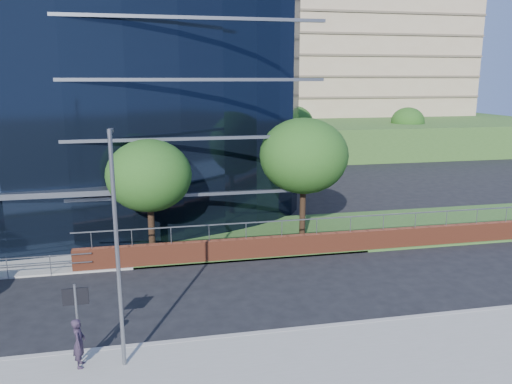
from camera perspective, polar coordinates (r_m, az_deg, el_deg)
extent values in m
cube|color=#2D511E|center=(34.85, 17.50, -3.76)|extent=(36.00, 8.00, 0.12)
cube|color=black|center=(43.56, -27.13, 9.26)|extent=(38.00, 16.00, 16.00)
cube|color=brown|center=(29.76, 14.25, -5.29)|extent=(34.00, 0.40, 1.20)
cube|color=slate|center=(29.34, 14.40, -2.54)|extent=(34.00, 0.06, 0.06)
cube|color=#2D511E|center=(78.43, 6.73, 7.12)|extent=(60.00, 42.00, 4.00)
cube|color=tan|center=(80.29, 6.55, 17.98)|extent=(50.00, 12.00, 26.00)
cylinder|color=slate|center=(18.53, -19.72, -13.88)|extent=(0.08, 0.08, 2.80)
cube|color=black|center=(18.15, -19.94, -11.17)|extent=(0.85, 0.06, 0.60)
cylinder|color=black|center=(28.23, -11.85, -4.15)|extent=(0.36, 0.36, 3.08)
ellipsoid|color=#1B4413|center=(27.51, -12.14, 1.85)|extent=(4.62, 4.62, 3.93)
cylinder|color=black|center=(30.40, 5.34, -2.28)|extent=(0.36, 0.36, 3.52)
ellipsoid|color=#1B4413|center=(29.70, 5.48, 4.15)|extent=(5.28, 5.28, 4.49)
cylinder|color=black|center=(60.94, 4.30, 5.13)|extent=(0.36, 0.36, 3.08)
ellipsoid|color=#1B4413|center=(60.61, 4.34, 7.95)|extent=(4.62, 4.62, 3.93)
cylinder|color=black|center=(68.87, 16.79, 5.41)|extent=(0.36, 0.36, 2.86)
ellipsoid|color=#1B4413|center=(68.59, 16.94, 7.72)|extent=(4.29, 4.29, 3.65)
cylinder|color=slate|center=(16.81, -15.56, -6.74)|extent=(0.14, 0.14, 8.00)
cube|color=slate|center=(16.32, -16.31, 6.71)|extent=(0.15, 0.70, 0.12)
imported|color=#271E2D|center=(18.42, -19.56, -15.93)|extent=(0.41, 0.63, 1.72)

